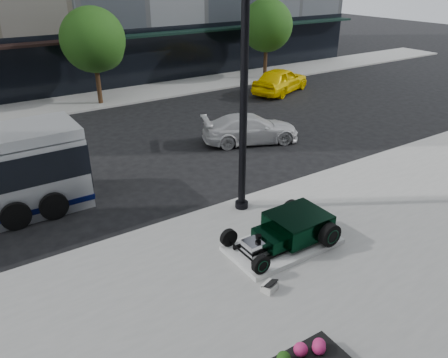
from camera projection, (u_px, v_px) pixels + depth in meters
ground at (188, 187)px, 17.10m from camera, size 120.00×120.00×0.00m
sidewalk_far at (80, 102)px, 27.61m from camera, size 70.00×4.00×0.12m
street_trees at (95, 42)px, 25.86m from camera, size 29.80×3.80×5.70m
display_plinth at (283, 245)px, 13.18m from camera, size 3.40×1.80×0.15m
hot_rod at (292, 227)px, 13.12m from camera, size 3.22×2.00×0.81m
info_plaque at (269, 287)px, 11.36m from camera, size 0.47×0.40×0.31m
lamppost at (244, 100)px, 13.72m from camera, size 0.46×0.46×8.35m
white_sedan at (251, 129)px, 21.23m from camera, size 5.07×3.46×1.36m
yellow_taxi at (280, 80)px, 29.65m from camera, size 5.40×3.72×1.71m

